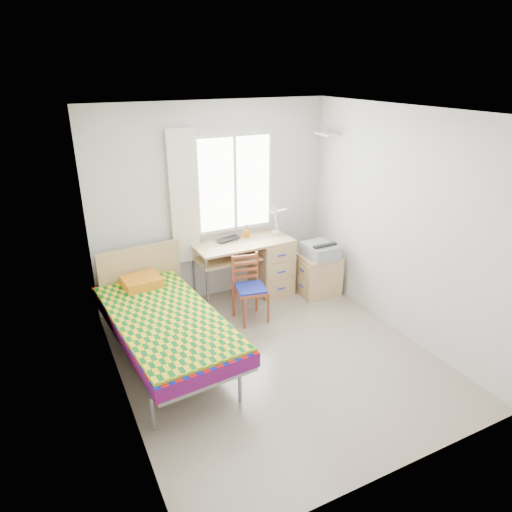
{
  "coord_description": "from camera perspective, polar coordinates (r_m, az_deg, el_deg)",
  "views": [
    {
      "loc": [
        -2.06,
        -3.66,
        2.97
      ],
      "look_at": [
        0.03,
        0.55,
        1.01
      ],
      "focal_mm": 32.0,
      "sensor_mm": 36.0,
      "label": 1
    }
  ],
  "objects": [
    {
      "name": "desk",
      "position": [
        6.33,
        1.3,
        -0.85
      ],
      "size": [
        1.33,
        0.63,
        0.82
      ],
      "rotation": [
        0.0,
        0.0,
        0.02
      ],
      "color": "tan",
      "rests_on": "floor"
    },
    {
      "name": "bed",
      "position": [
        5.04,
        -11.51,
        -7.71
      ],
      "size": [
        1.2,
        2.27,
        0.95
      ],
      "rotation": [
        0.0,
        0.0,
        0.09
      ],
      "color": "gray",
      "rests_on": "floor"
    },
    {
      "name": "cabinet",
      "position": [
        6.41,
        7.76,
        -2.34
      ],
      "size": [
        0.56,
        0.5,
        0.57
      ],
      "rotation": [
        0.0,
        0.0,
        -0.08
      ],
      "color": "tan",
      "rests_on": "floor"
    },
    {
      "name": "floating_shelf",
      "position": [
        6.24,
        8.89,
        14.85
      ],
      "size": [
        0.2,
        0.32,
        0.03
      ],
      "primitive_type": "cube",
      "color": "white",
      "rests_on": "wall_right"
    },
    {
      "name": "chair",
      "position": [
        5.66,
        -0.81,
        -3.49
      ],
      "size": [
        0.42,
        0.42,
        0.84
      ],
      "rotation": [
        0.0,
        0.0,
        -0.19
      ],
      "color": "brown",
      "rests_on": "floor"
    },
    {
      "name": "task_lamp",
      "position": [
        6.09,
        2.54,
        4.94
      ],
      "size": [
        0.25,
        0.34,
        0.47
      ],
      "rotation": [
        0.0,
        0.0,
        0.31
      ],
      "color": "white",
      "rests_on": "desk"
    },
    {
      "name": "laptop",
      "position": [
        6.06,
        -3.18,
        1.98
      ],
      "size": [
        0.39,
        0.31,
        0.03
      ],
      "primitive_type": "imported",
      "rotation": [
        0.0,
        0.0,
        0.27
      ],
      "color": "black",
      "rests_on": "desk"
    },
    {
      "name": "printer",
      "position": [
        6.23,
        8.02,
        0.73
      ],
      "size": [
        0.39,
        0.45,
        0.19
      ],
      "rotation": [
        0.0,
        0.0,
        0.01
      ],
      "color": "#999BA1",
      "rests_on": "cabinet"
    },
    {
      "name": "wall_back",
      "position": [
        6.03,
        -5.35,
        6.48
      ],
      "size": [
        3.2,
        0.0,
        3.2
      ],
      "primitive_type": "plane",
      "rotation": [
        1.57,
        0.0,
        0.0
      ],
      "color": "silver",
      "rests_on": "ground"
    },
    {
      "name": "wall_left",
      "position": [
        4.05,
        -17.44,
        -2.81
      ],
      "size": [
        0.0,
        3.5,
        3.5
      ],
      "primitive_type": "plane",
      "rotation": [
        1.57,
        0.0,
        1.57
      ],
      "color": "silver",
      "rests_on": "ground"
    },
    {
      "name": "pen_cup",
      "position": [
        6.18,
        -1.23,
        2.81
      ],
      "size": [
        0.1,
        0.1,
        0.1
      ],
      "primitive_type": "cylinder",
      "rotation": [
        0.0,
        0.0,
        0.19
      ],
      "color": "orange",
      "rests_on": "desk"
    },
    {
      "name": "book",
      "position": [
        6.02,
        -3.49,
        -0.68
      ],
      "size": [
        0.2,
        0.25,
        0.02
      ],
      "primitive_type": "imported",
      "rotation": [
        0.0,
        0.0,
        -0.08
      ],
      "color": "gray",
      "rests_on": "desk"
    },
    {
      "name": "window",
      "position": [
        6.05,
        -2.68,
        9.07
      ],
      "size": [
        1.1,
        0.04,
        1.3
      ],
      "color": "white",
      "rests_on": "wall_back"
    },
    {
      "name": "ceiling",
      "position": [
        4.22,
        3.13,
        17.59
      ],
      "size": [
        3.5,
        3.5,
        0.0
      ],
      "primitive_type": "plane",
      "rotation": [
        3.14,
        0.0,
        0.0
      ],
      "color": "white",
      "rests_on": "wall_back"
    },
    {
      "name": "curtain",
      "position": [
        5.79,
        -9.04,
        7.16
      ],
      "size": [
        0.35,
        0.05,
        1.7
      ],
      "primitive_type": "cube",
      "color": "beige",
      "rests_on": "wall_back"
    },
    {
      "name": "floor",
      "position": [
        5.15,
        2.51,
        -12.61
      ],
      "size": [
        3.5,
        3.5,
        0.0
      ],
      "primitive_type": "plane",
      "color": "#BCAD93",
      "rests_on": "ground"
    },
    {
      "name": "wall_right",
      "position": [
        5.44,
        17.72,
        3.69
      ],
      "size": [
        0.0,
        3.5,
        3.5
      ],
      "primitive_type": "plane",
      "rotation": [
        1.57,
        0.0,
        -1.57
      ],
      "color": "silver",
      "rests_on": "ground"
    }
  ]
}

